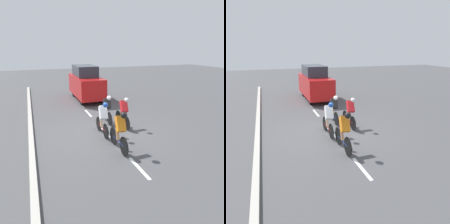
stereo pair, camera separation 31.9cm
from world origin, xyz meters
TOP-DOWN VIEW (x-y plane):
  - ground_plane at (0.00, 0.00)m, footprint 60.00×60.00m
  - lane_stripe_near at (0.00, 3.34)m, footprint 0.12×1.40m
  - lane_stripe_mid at (0.00, 0.14)m, footprint 0.12×1.40m
  - lane_stripe_far at (0.00, -3.06)m, footprint 0.12×1.40m
  - curb at (3.20, 0.14)m, footprint 0.20×25.27m
  - cyclist_orange at (0.10, 1.97)m, footprint 0.38×1.74m
  - cyclist_red at (-1.02, -0.29)m, footprint 0.38×1.69m
  - cyclist_black at (-0.49, -1.16)m, footprint 0.36×1.69m
  - cyclist_white at (0.22, 0.34)m, footprint 0.38×1.66m
  - support_car at (-0.78, -6.54)m, footprint 1.70×4.43m

SIDE VIEW (x-z plane):
  - ground_plane at x=0.00m, z-range 0.00..0.00m
  - lane_stripe_near at x=0.00m, z-range 0.00..0.01m
  - lane_stripe_mid at x=0.00m, z-range 0.00..0.01m
  - lane_stripe_far at x=0.00m, z-range 0.00..0.01m
  - curb at x=3.20m, z-range 0.00..0.14m
  - cyclist_black at x=-0.49m, z-range 0.03..1.48m
  - cyclist_red at x=-1.02m, z-range 0.03..1.52m
  - cyclist_white at x=0.22m, z-range 0.04..1.57m
  - cyclist_orange at x=0.10m, z-range 0.03..1.60m
  - support_car at x=-0.78m, z-range -0.02..2.42m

